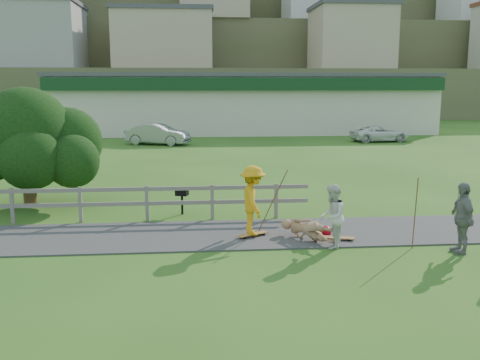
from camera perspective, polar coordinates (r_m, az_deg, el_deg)
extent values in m
plane|color=#2B5919|center=(13.54, -2.40, -7.66)|extent=(260.00, 260.00, 0.00)
cube|color=#343436|center=(14.97, -2.68, -5.84)|extent=(34.00, 3.00, 0.04)
cube|color=slate|center=(17.42, -23.13, -2.57)|extent=(0.10, 0.10, 1.10)
cube|color=slate|center=(16.91, -16.66, -2.54)|extent=(0.10, 0.10, 1.10)
cube|color=slate|center=(16.63, -9.89, -2.47)|extent=(0.10, 0.10, 1.10)
cube|color=slate|center=(16.58, -2.98, -2.37)|extent=(0.10, 0.10, 1.10)
cube|color=slate|center=(16.77, 3.87, -2.23)|extent=(0.10, 0.10, 1.10)
cube|color=slate|center=(16.93, -18.40, -1.06)|extent=(15.00, 0.08, 0.12)
cube|color=slate|center=(17.02, -18.31, -2.55)|extent=(15.00, 0.08, 0.12)
cube|color=beige|center=(48.13, 0.29, 8.05)|extent=(32.00, 10.00, 4.80)
cube|color=#153C1E|center=(42.93, 0.96, 10.20)|extent=(32.00, 0.60, 1.00)
cube|color=#4D4D52|center=(48.11, 0.29, 11.09)|extent=(32.50, 10.50, 0.30)
cube|color=#555D37|center=(67.89, -4.76, 9.12)|extent=(220.00, 14.00, 6.00)
cube|color=beige|center=(68.09, -4.84, 14.60)|extent=(10.00, 9.00, 7.00)
cube|color=#4D4D52|center=(68.49, -4.89, 17.73)|extent=(10.40, 9.40, 0.50)
cube|color=#555D37|center=(80.92, -4.89, 11.75)|extent=(220.00, 14.00, 13.00)
cube|color=#555D37|center=(94.10, -4.98, 13.96)|extent=(220.00, 14.00, 21.00)
cube|color=#555D37|center=(107.43, -5.06, 15.88)|extent=(220.00, 14.00, 30.00)
cube|color=#555D37|center=(121.92, -5.13, 17.55)|extent=(220.00, 14.00, 40.00)
imported|color=orange|center=(14.50, 1.38, -2.56)|extent=(0.81, 1.28, 1.90)
imported|color=#A67A5C|center=(14.48, 7.20, -5.27)|extent=(1.60, 1.33, 0.62)
imported|color=silver|center=(13.84, 9.79, -3.86)|extent=(0.86, 0.97, 1.65)
imported|color=gray|center=(14.31, 22.60, -3.75)|extent=(0.48, 1.07, 1.79)
imported|color=gray|center=(37.90, -8.79, 4.86)|extent=(4.75, 2.98, 1.48)
imported|color=white|center=(40.80, 14.69, 4.80)|extent=(4.41, 2.40, 1.17)
sphere|color=#A60718|center=(14.98, 9.16, -5.41)|extent=(0.31, 0.31, 0.31)
cylinder|color=brown|center=(14.96, 3.49, -1.99)|extent=(0.03, 0.03, 1.99)
cylinder|color=brown|center=(14.28, 18.18, -3.39)|extent=(0.03, 0.03, 1.84)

